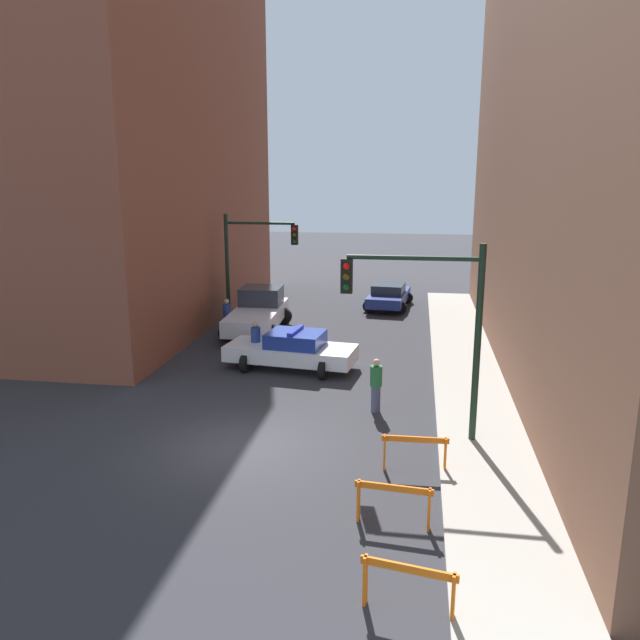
{
  "coord_description": "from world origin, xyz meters",
  "views": [
    {
      "loc": [
        4.27,
        -14.74,
        7.02
      ],
      "look_at": [
        1.13,
        5.48,
        2.18
      ],
      "focal_mm": 35.0,
      "sensor_mm": 36.0,
      "label": 1
    }
  ],
  "objects": [
    {
      "name": "pedestrian_crossing",
      "position": [
        -1.54,
        7.04,
        0.86
      ],
      "size": [
        0.51,
        0.51,
        1.66
      ],
      "rotation": [
        0.0,
        0.0,
        2.39
      ],
      "color": "#474C66",
      "rests_on": "ground_plane"
    },
    {
      "name": "sidewalk_right",
      "position": [
        6.2,
        0.0,
        0.06
      ],
      "size": [
        2.4,
        44.0,
        0.12
      ],
      "color": "#9E998E",
      "rests_on": "ground_plane"
    },
    {
      "name": "parked_car_near",
      "position": [
        2.88,
        17.96,
        0.67
      ],
      "size": [
        2.56,
        4.46,
        1.31
      ],
      "rotation": [
        0.0,
        0.0,
        -0.1
      ],
      "color": "navy",
      "rests_on": "ground_plane"
    },
    {
      "name": "pedestrian_sidewalk",
      "position": [
        3.21,
        2.97,
        0.86
      ],
      "size": [
        0.49,
        0.49,
        1.66
      ],
      "rotation": [
        0.0,
        0.0,
        4.17
      ],
      "color": "#474C66",
      "rests_on": "ground_plane"
    },
    {
      "name": "ground_plane",
      "position": [
        0.0,
        0.0,
        0.0
      ],
      "size": [
        120.0,
        120.0,
        0.0
      ],
      "primitive_type": "plane",
      "color": "#2D2D33"
    },
    {
      "name": "barrier_front",
      "position": [
        4.33,
        -5.81,
        0.62
      ],
      "size": [
        1.58,
        0.43,
        0.9
      ],
      "rotation": [
        0.0,
        0.0,
        -0.18
      ],
      "color": "orange",
      "rests_on": "ground_plane"
    },
    {
      "name": "pedestrian_corner",
      "position": [
        -3.85,
        10.94,
        0.86
      ],
      "size": [
        0.45,
        0.45,
        1.66
      ],
      "rotation": [
        0.0,
        0.0,
        3.46
      ],
      "color": "#474C66",
      "rests_on": "ground_plane"
    },
    {
      "name": "building_corner_left",
      "position": [
        -12.0,
        14.0,
        11.05
      ],
      "size": [
        14.0,
        20.0,
        22.11
      ],
      "color": "brown",
      "rests_on": "ground_plane"
    },
    {
      "name": "traffic_light_far",
      "position": [
        -3.3,
        12.95,
        3.4
      ],
      "size": [
        3.44,
        0.35,
        5.2
      ],
      "color": "black",
      "rests_on": "ground_plane"
    },
    {
      "name": "white_truck",
      "position": [
        -2.71,
        11.94,
        0.91
      ],
      "size": [
        2.81,
        5.49,
        1.9
      ],
      "rotation": [
        0.0,
        0.0,
        0.05
      ],
      "color": "silver",
      "rests_on": "ground_plane"
    },
    {
      "name": "police_car",
      "position": [
        -0.11,
        6.74,
        0.72
      ],
      "size": [
        4.89,
        2.73,
        1.52
      ],
      "rotation": [
        0.0,
        0.0,
        1.45
      ],
      "color": "white",
      "rests_on": "ground_plane"
    },
    {
      "name": "barrier_back",
      "position": [
        4.4,
        -0.75,
        0.62
      ],
      "size": [
        1.6,
        0.2,
        0.9
      ],
      "rotation": [
        0.0,
        0.0,
        0.03
      ],
      "color": "orange",
      "rests_on": "ground_plane"
    },
    {
      "name": "barrier_mid",
      "position": [
        3.99,
        -3.2,
        0.62
      ],
      "size": [
        1.6,
        0.3,
        0.9
      ],
      "rotation": [
        0.0,
        0.0,
        -0.1
      ],
      "color": "orange",
      "rests_on": "ground_plane"
    },
    {
      "name": "traffic_light_near",
      "position": [
        4.73,
        1.13,
        3.53
      ],
      "size": [
        3.64,
        0.35,
        5.2
      ],
      "color": "black",
      "rests_on": "sidewalk_right"
    }
  ]
}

